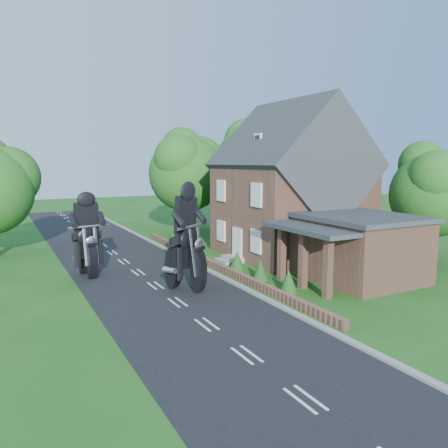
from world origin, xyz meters
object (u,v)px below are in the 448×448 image
garden_wall (214,264)px  house (291,190)px  annex (357,247)px  motorcycle_lead (186,275)px  motorcycle_follow (88,264)px

garden_wall → house: size_ratio=2.15×
annex → motorcycle_lead: size_ratio=4.15×
garden_wall → house: 7.52m
house → motorcycle_follow: house is taller
house → annex: house is taller
garden_wall → motorcycle_follow: 7.07m
garden_wall → annex: annex is taller
motorcycle_lead → garden_wall: bearing=-164.4°
house → motorcycle_follow: bearing=178.1°
annex → motorcycle_lead: 9.15m
garden_wall → annex: size_ratio=3.12×
garden_wall → motorcycle_lead: size_ratio=12.96×
garden_wall → motorcycle_follow: size_ratio=14.81×
motorcycle_lead → motorcycle_follow: bearing=-84.4°
house → garden_wall: bearing=-170.8°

